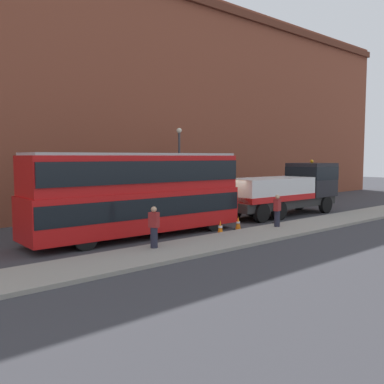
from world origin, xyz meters
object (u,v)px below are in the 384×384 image
at_px(pedestrian_bystander, 277,211).
at_px(traffic_cone_near_bus, 220,228).
at_px(recovery_tow_truck, 287,189).
at_px(traffic_cone_midway, 238,223).
at_px(traffic_cone_near_truck, 277,217).
at_px(street_lamp, 179,163).
at_px(pedestrian_onlooker, 154,228).
at_px(double_decker_bus, 139,191).

xyz_separation_m(pedestrian_bystander, traffic_cone_near_bus, (-3.37, 0.91, -0.64)).
distance_m(recovery_tow_truck, pedestrian_bystander, 5.89).
bearing_deg(traffic_cone_midway, recovery_tow_truck, 14.88).
relative_size(traffic_cone_near_bus, traffic_cone_near_truck, 1.00).
xyz_separation_m(pedestrian_bystander, street_lamp, (0.23, 8.53, 2.49)).
bearing_deg(traffic_cone_near_truck, street_lamp, 100.94).
bearing_deg(traffic_cone_midway, pedestrian_onlooker, -169.27).
distance_m(pedestrian_onlooker, traffic_cone_midway, 6.52).
height_order(traffic_cone_near_truck, street_lamp, street_lamp).
bearing_deg(traffic_cone_midway, street_lamp, 75.23).
xyz_separation_m(double_decker_bus, traffic_cone_midway, (5.10, -1.78, -1.89)).
xyz_separation_m(pedestrian_onlooker, pedestrian_bystander, (8.06, -0.06, 0.00)).
height_order(traffic_cone_near_bus, traffic_cone_near_truck, same).
bearing_deg(recovery_tow_truck, traffic_cone_near_truck, -150.62).
bearing_deg(pedestrian_bystander, pedestrian_onlooker, 77.75).
distance_m(recovery_tow_truck, traffic_cone_midway, 7.04).
distance_m(pedestrian_onlooker, pedestrian_bystander, 8.06).
bearing_deg(traffic_cone_near_bus, street_lamp, 64.69).
relative_size(pedestrian_onlooker, traffic_cone_midway, 2.38).
relative_size(pedestrian_onlooker, traffic_cone_near_truck, 2.38).
distance_m(traffic_cone_midway, traffic_cone_near_truck, 3.32).
distance_m(pedestrian_bystander, traffic_cone_near_bus, 3.55).
height_order(double_decker_bus, traffic_cone_near_truck, double_decker_bus).
height_order(traffic_cone_near_bus, traffic_cone_midway, same).
bearing_deg(traffic_cone_midway, traffic_cone_near_bus, -168.23).
bearing_deg(traffic_cone_midway, pedestrian_bystander, -36.97).
bearing_deg(traffic_cone_near_bus, pedestrian_onlooker, -169.64).
bearing_deg(pedestrian_bystander, traffic_cone_near_truck, -63.99).
height_order(traffic_cone_midway, traffic_cone_near_truck, same).
bearing_deg(traffic_cone_near_truck, traffic_cone_near_bus, -175.91).
relative_size(pedestrian_bystander, traffic_cone_near_truck, 2.38).
height_order(double_decker_bus, pedestrian_bystander, double_decker_bus).
bearing_deg(street_lamp, pedestrian_bystander, -91.57).
bearing_deg(pedestrian_bystander, traffic_cone_near_bus, 62.97).
relative_size(double_decker_bus, pedestrian_onlooker, 6.49).
bearing_deg(pedestrian_onlooker, street_lamp, 23.64).
relative_size(double_decker_bus, street_lamp, 1.90).
distance_m(pedestrian_onlooker, street_lamp, 12.11).
relative_size(pedestrian_onlooker, street_lamp, 0.29).
bearing_deg(pedestrian_onlooker, recovery_tow_truck, -9.11).
bearing_deg(double_decker_bus, traffic_cone_midway, -17.67).
distance_m(double_decker_bus, pedestrian_onlooker, 3.49).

